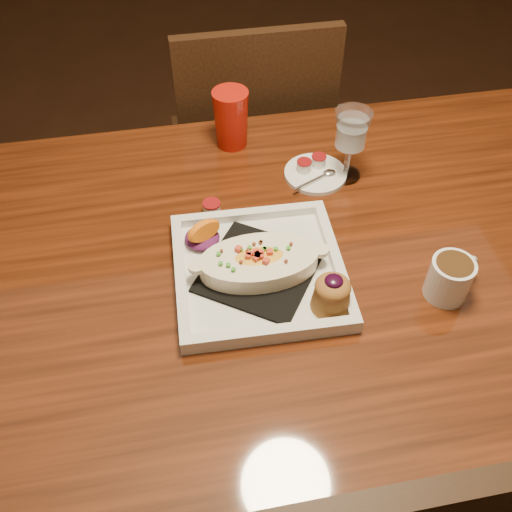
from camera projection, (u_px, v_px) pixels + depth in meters
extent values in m
plane|color=black|center=(291.00, 431.00, 1.61)|extent=(7.00, 7.00, 0.00)
cube|color=#64260E|center=(309.00, 259.00, 1.07)|extent=(1.50, 0.90, 0.04)
cylinder|color=black|center=(20.00, 286.00, 1.51)|extent=(0.07, 0.07, 0.71)
cylinder|color=black|center=(490.00, 221.00, 1.68)|extent=(0.07, 0.07, 0.71)
cube|color=black|center=(246.00, 153.00, 1.74)|extent=(0.42, 0.42, 0.04)
cylinder|color=black|center=(285.00, 170.00, 2.04)|extent=(0.04, 0.04, 0.45)
cylinder|color=black|center=(191.00, 181.00, 2.00)|extent=(0.04, 0.04, 0.45)
cylinder|color=black|center=(309.00, 236.00, 1.82)|extent=(0.04, 0.04, 0.45)
cylinder|color=black|center=(203.00, 251.00, 1.78)|extent=(0.04, 0.04, 0.45)
cube|color=black|center=(258.00, 119.00, 1.43)|extent=(0.40, 0.03, 0.46)
cube|color=silver|center=(259.00, 274.00, 1.01)|extent=(0.31, 0.31, 0.01)
cube|color=black|center=(259.00, 270.00, 1.01)|extent=(0.26, 0.26, 0.01)
ellipsoid|color=yellow|center=(259.00, 262.00, 0.99)|extent=(0.18, 0.09, 0.03)
ellipsoid|color=#58144A|center=(202.00, 238.00, 1.05)|extent=(0.07, 0.07, 0.02)
cone|color=brown|center=(331.00, 296.00, 0.94)|extent=(0.07, 0.07, 0.05)
ellipsoid|color=brown|center=(333.00, 287.00, 0.92)|extent=(0.06, 0.06, 0.03)
ellipsoid|color=black|center=(334.00, 281.00, 0.91)|extent=(0.03, 0.03, 0.01)
cylinder|color=silver|center=(449.00, 279.00, 0.96)|extent=(0.07, 0.07, 0.08)
cylinder|color=#36200E|center=(454.00, 266.00, 0.94)|extent=(0.06, 0.06, 0.02)
torus|color=silver|center=(465.00, 269.00, 0.98)|extent=(0.06, 0.03, 0.05)
cylinder|color=silver|center=(345.00, 175.00, 1.20)|extent=(0.06, 0.06, 0.01)
cylinder|color=silver|center=(347.00, 161.00, 1.18)|extent=(0.01, 0.01, 0.07)
cone|color=silver|center=(352.00, 130.00, 1.12)|extent=(0.07, 0.07, 0.08)
cylinder|color=silver|center=(315.00, 174.00, 1.20)|extent=(0.13, 0.13, 0.01)
cylinder|color=white|center=(304.00, 166.00, 1.19)|extent=(0.03, 0.03, 0.02)
cylinder|color=maroon|center=(304.00, 162.00, 1.19)|extent=(0.03, 0.03, 0.00)
cylinder|color=white|center=(319.00, 161.00, 1.21)|extent=(0.03, 0.03, 0.02)
cylinder|color=maroon|center=(319.00, 157.00, 1.20)|extent=(0.03, 0.03, 0.00)
cylinder|color=white|center=(212.00, 209.00, 1.12)|extent=(0.03, 0.03, 0.03)
cylinder|color=maroon|center=(211.00, 203.00, 1.11)|extent=(0.04, 0.04, 0.00)
cone|color=red|center=(231.00, 119.00, 1.23)|extent=(0.08, 0.08, 0.13)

